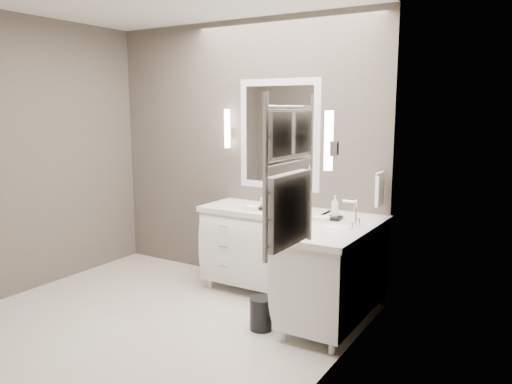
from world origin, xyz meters
The scene contains 19 objects.
floor centered at (0.00, 0.00, -0.01)m, with size 3.20×3.00×0.01m, color beige.
wall_back centered at (0.00, 1.50, 1.35)m, with size 3.20×0.01×2.70m, color #514840.
wall_left centered at (-1.60, 0.00, 1.35)m, with size 0.01×3.00×2.70m, color #514840.
wall_right centered at (1.60, 0.00, 1.35)m, with size 0.01×3.00×2.70m, color #514840.
vanity_back centered at (0.45, 1.23, 0.49)m, with size 1.24×0.59×0.97m.
vanity_right centered at (1.33, 0.90, 0.49)m, with size 0.59×1.24×0.97m.
mirror_back centered at (0.45, 1.49, 1.55)m, with size 0.90×0.02×1.10m.
mirror_right centered at (1.59, 0.80, 1.55)m, with size 0.02×0.90×1.10m.
sconce_back centered at (-0.13, 1.43, 1.59)m, with size 0.06×0.06×0.40m.
sconce_right centered at (1.53, 0.22, 1.59)m, with size 0.06×0.06×0.40m.
towel_bar_corner centered at (1.54, 1.36, 1.12)m, with size 0.03×0.22×0.30m.
towel_ladder centered at (1.55, -0.40, 1.39)m, with size 0.06×0.58×0.90m.
waste_bin centered at (0.86, 0.45, 0.14)m, with size 0.19×0.19×0.27m, color black.
amenity_tray_back centered at (0.49, 1.16, 0.86)m, with size 0.18×0.13×0.03m, color black.
amenity_tray_right centered at (1.22, 1.11, 0.86)m, with size 0.12×0.16×0.02m, color black.
water_bottle centered at (0.55, 1.18, 0.94)m, with size 0.07×0.07×0.19m, color silver.
soap_bottle_a centered at (0.46, 1.18, 0.94)m, with size 0.06×0.06×0.13m, color white.
soap_bottle_b centered at (0.52, 1.13, 0.93)m, with size 0.08×0.08×0.11m, color black.
soap_bottle_c centered at (1.22, 1.11, 0.97)m, with size 0.07×0.07×0.19m, color white.
Camera 1 is at (2.85, -2.90, 1.82)m, focal length 35.00 mm.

